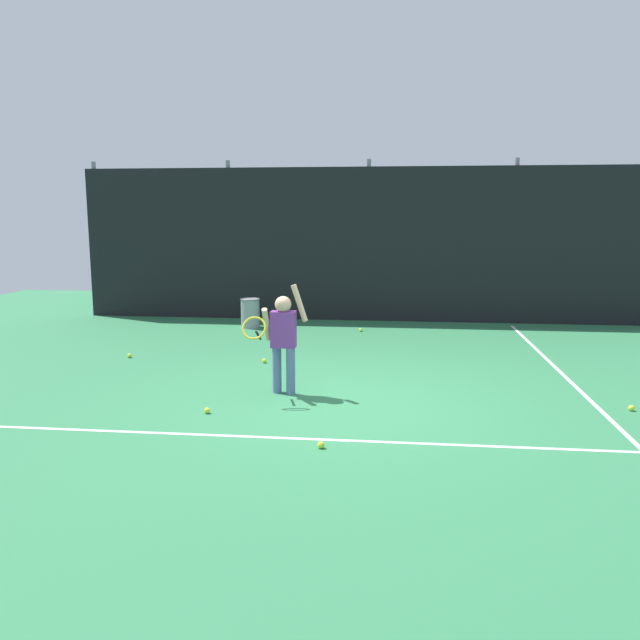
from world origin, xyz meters
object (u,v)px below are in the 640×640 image
at_px(tennis_player, 282,336).
at_px(tennis_ball_6, 207,411).
at_px(ball_hopper, 250,313).
at_px(tennis_ball_1, 130,356).
at_px(tennis_ball_4, 264,361).
at_px(tennis_ball_0, 321,445).
at_px(tennis_ball_3, 631,408).
at_px(tennis_ball_5, 361,330).

distance_m(tennis_player, tennis_ball_6, 1.31).
height_order(ball_hopper, tennis_ball_1, ball_hopper).
relative_size(tennis_ball_1, tennis_ball_6, 1.00).
bearing_deg(tennis_player, tennis_ball_4, 109.68).
bearing_deg(tennis_ball_4, tennis_ball_6, -93.59).
xyz_separation_m(ball_hopper, tennis_ball_0, (2.07, -6.20, -0.26)).
bearing_deg(tennis_ball_3, tennis_ball_5, 126.00).
height_order(tennis_player, tennis_ball_3, tennis_player).
xyz_separation_m(tennis_ball_0, tennis_ball_6, (-1.37, 0.90, 0.00)).
bearing_deg(tennis_ball_1, ball_hopper, 65.38).
distance_m(tennis_player, ball_hopper, 4.67).
relative_size(tennis_ball_0, tennis_ball_4, 1.00).
xyz_separation_m(tennis_ball_0, tennis_ball_3, (3.33, 1.53, 0.00)).
distance_m(ball_hopper, tennis_ball_4, 3.00).
xyz_separation_m(tennis_ball_4, tennis_ball_5, (1.30, 2.68, 0.00)).
bearing_deg(tennis_ball_3, tennis_player, 176.64).
bearing_deg(tennis_ball_5, ball_hopper, 174.85).
height_order(tennis_player, tennis_ball_6, tennis_player).
relative_size(tennis_ball_3, tennis_ball_4, 1.00).
relative_size(tennis_ball_3, tennis_ball_5, 1.00).
bearing_deg(tennis_ball_6, tennis_ball_5, 74.15).
height_order(tennis_ball_0, tennis_ball_6, same).
relative_size(tennis_ball_0, tennis_ball_1, 1.00).
height_order(ball_hopper, tennis_ball_5, ball_hopper).
xyz_separation_m(tennis_ball_0, tennis_ball_4, (-1.22, 3.33, 0.00)).
distance_m(ball_hopper, tennis_ball_0, 6.54).
xyz_separation_m(tennis_ball_3, tennis_ball_6, (-4.70, -0.63, 0.00)).
bearing_deg(ball_hopper, tennis_ball_4, -73.48).
distance_m(ball_hopper, tennis_ball_6, 5.35).
relative_size(ball_hopper, tennis_ball_4, 8.52).
relative_size(tennis_ball_4, tennis_ball_6, 1.00).
height_order(tennis_ball_3, tennis_ball_5, same).
bearing_deg(tennis_ball_4, ball_hopper, 106.52).
bearing_deg(tennis_ball_4, tennis_ball_3, -21.57).
bearing_deg(tennis_ball_4, tennis_ball_1, 177.18).
xyz_separation_m(tennis_player, tennis_ball_0, (0.67, -1.76, -0.69)).
relative_size(tennis_ball_0, tennis_ball_5, 1.00).
bearing_deg(tennis_ball_0, tennis_ball_5, 89.25).
bearing_deg(ball_hopper, tennis_player, -72.48).
xyz_separation_m(tennis_player, tennis_ball_6, (-0.70, -0.86, -0.69)).
distance_m(tennis_ball_0, tennis_ball_6, 1.64).
relative_size(tennis_ball_1, tennis_ball_3, 1.00).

